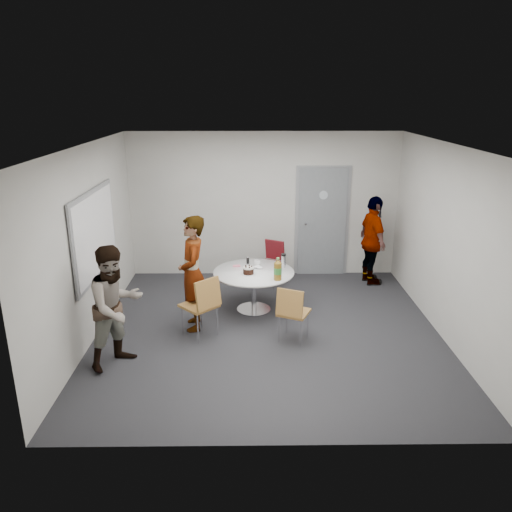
{
  "coord_description": "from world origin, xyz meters",
  "views": [
    {
      "loc": [
        -0.26,
        -6.64,
        3.36
      ],
      "look_at": [
        -0.17,
        0.25,
        1.09
      ],
      "focal_mm": 35.0,
      "sensor_mm": 36.0,
      "label": 1
    }
  ],
  "objects_px": {
    "door": "(322,222)",
    "chair_near_right": "(292,309)",
    "table": "(256,276)",
    "chair_far": "(272,259)",
    "person_main": "(193,274)",
    "chair_near_left": "(203,301)",
    "person_left": "(116,307)",
    "person_right": "(373,241)",
    "whiteboard": "(95,234)"
  },
  "relations": [
    {
      "from": "whiteboard",
      "to": "person_right",
      "type": "distance_m",
      "value": 4.79
    },
    {
      "from": "door",
      "to": "chair_near_right",
      "type": "xyz_separation_m",
      "value": [
        -0.78,
        -2.81,
        -0.52
      ]
    },
    {
      "from": "chair_near_left",
      "to": "person_right",
      "type": "bearing_deg",
      "value": -8.18
    },
    {
      "from": "table",
      "to": "person_left",
      "type": "height_order",
      "value": "person_left"
    },
    {
      "from": "door",
      "to": "whiteboard",
      "type": "relative_size",
      "value": 1.12
    },
    {
      "from": "door",
      "to": "whiteboard",
      "type": "xyz_separation_m",
      "value": [
        -3.56,
        -2.28,
        0.42
      ]
    },
    {
      "from": "person_left",
      "to": "whiteboard",
      "type": "bearing_deg",
      "value": 66.04
    },
    {
      "from": "whiteboard",
      "to": "chair_near_right",
      "type": "distance_m",
      "value": 2.98
    },
    {
      "from": "door",
      "to": "chair_near_right",
      "type": "relative_size",
      "value": 2.56
    },
    {
      "from": "table",
      "to": "chair_near_right",
      "type": "distance_m",
      "value": 1.18
    },
    {
      "from": "chair_near_left",
      "to": "door",
      "type": "bearing_deg",
      "value": 8.05
    },
    {
      "from": "chair_near_left",
      "to": "chair_far",
      "type": "xyz_separation_m",
      "value": [
        1.07,
        2.08,
        -0.07
      ]
    },
    {
      "from": "whiteboard",
      "to": "table",
      "type": "xyz_separation_m",
      "value": [
        2.29,
        0.54,
        -0.86
      ]
    },
    {
      "from": "whiteboard",
      "to": "chair_far",
      "type": "height_order",
      "value": "whiteboard"
    },
    {
      "from": "person_main",
      "to": "person_left",
      "type": "xyz_separation_m",
      "value": [
        -0.85,
        -1.04,
        -0.06
      ]
    },
    {
      "from": "whiteboard",
      "to": "chair_far",
      "type": "distance_m",
      "value": 3.25
    },
    {
      "from": "chair_near_right",
      "to": "chair_far",
      "type": "bearing_deg",
      "value": 118.39
    },
    {
      "from": "chair_far",
      "to": "person_left",
      "type": "height_order",
      "value": "person_left"
    },
    {
      "from": "chair_near_right",
      "to": "door",
      "type": "bearing_deg",
      "value": 98.3
    },
    {
      "from": "chair_near_right",
      "to": "person_right",
      "type": "xyz_separation_m",
      "value": [
        1.63,
        2.28,
        0.31
      ]
    },
    {
      "from": "door",
      "to": "person_right",
      "type": "bearing_deg",
      "value": -32.03
    },
    {
      "from": "person_main",
      "to": "person_right",
      "type": "distance_m",
      "value": 3.53
    },
    {
      "from": "chair_near_right",
      "to": "person_left",
      "type": "distance_m",
      "value": 2.35
    },
    {
      "from": "chair_near_left",
      "to": "person_main",
      "type": "relative_size",
      "value": 0.54
    },
    {
      "from": "chair_near_left",
      "to": "person_left",
      "type": "bearing_deg",
      "value": 169.89
    },
    {
      "from": "door",
      "to": "person_right",
      "type": "height_order",
      "value": "door"
    },
    {
      "from": "table",
      "to": "person_left",
      "type": "xyz_separation_m",
      "value": [
        -1.78,
        -1.62,
        0.21
      ]
    },
    {
      "from": "whiteboard",
      "to": "person_left",
      "type": "distance_m",
      "value": 1.36
    },
    {
      "from": "table",
      "to": "person_main",
      "type": "relative_size",
      "value": 0.75
    },
    {
      "from": "chair_near_left",
      "to": "person_right",
      "type": "xyz_separation_m",
      "value": [
        2.88,
        2.12,
        0.25
      ]
    },
    {
      "from": "person_left",
      "to": "person_right",
      "type": "height_order",
      "value": "person_right"
    },
    {
      "from": "table",
      "to": "person_main",
      "type": "height_order",
      "value": "person_main"
    },
    {
      "from": "table",
      "to": "chair_far",
      "type": "bearing_deg",
      "value": 75.06
    },
    {
      "from": "table",
      "to": "chair_near_right",
      "type": "relative_size",
      "value": 1.54
    },
    {
      "from": "chair_near_right",
      "to": "chair_far",
      "type": "height_order",
      "value": "chair_near_right"
    },
    {
      "from": "door",
      "to": "person_right",
      "type": "relative_size",
      "value": 1.31
    },
    {
      "from": "chair_near_left",
      "to": "chair_far",
      "type": "relative_size",
      "value": 1.12
    },
    {
      "from": "chair_near_right",
      "to": "person_right",
      "type": "height_order",
      "value": "person_right"
    },
    {
      "from": "chair_far",
      "to": "person_left",
      "type": "distance_m",
      "value": 3.49
    },
    {
      "from": "chair_near_right",
      "to": "person_main",
      "type": "height_order",
      "value": "person_main"
    },
    {
      "from": "person_main",
      "to": "person_left",
      "type": "height_order",
      "value": "person_main"
    },
    {
      "from": "door",
      "to": "chair_near_right",
      "type": "bearing_deg",
      "value": -105.55
    },
    {
      "from": "chair_near_right",
      "to": "chair_near_left",
      "type": "bearing_deg",
      "value": -163.42
    },
    {
      "from": "person_left",
      "to": "chair_near_right",
      "type": "bearing_deg",
      "value": -35.8
    },
    {
      "from": "whiteboard",
      "to": "person_main",
      "type": "height_order",
      "value": "whiteboard"
    },
    {
      "from": "table",
      "to": "chair_far",
      "type": "distance_m",
      "value": 1.21
    },
    {
      "from": "whiteboard",
      "to": "person_left",
      "type": "height_order",
      "value": "whiteboard"
    },
    {
      "from": "door",
      "to": "chair_far",
      "type": "xyz_separation_m",
      "value": [
        -0.96,
        -0.58,
        -0.53
      ]
    },
    {
      "from": "chair_far",
      "to": "table",
      "type": "bearing_deg",
      "value": 104.61
    },
    {
      "from": "chair_far",
      "to": "person_left",
      "type": "xyz_separation_m",
      "value": [
        -2.09,
        -2.78,
        0.3
      ]
    }
  ]
}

